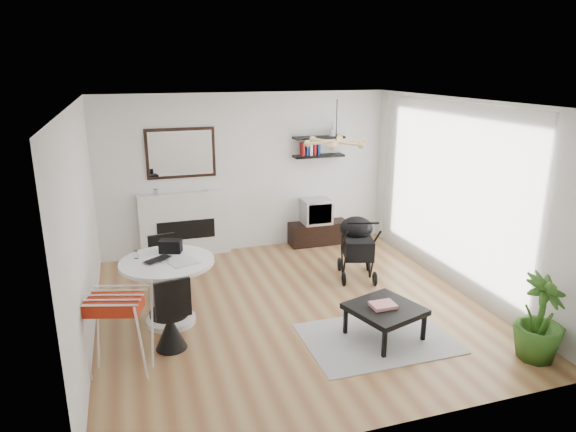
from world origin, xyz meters
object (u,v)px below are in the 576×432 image
object	(u,v)px
stroller	(357,249)
drying_rack	(119,332)
dining_table	(168,282)
tv_console	(319,233)
potted_plant	(540,319)
coffee_table	(385,310)
crt_tv	(316,211)
fireplace	(185,217)

from	to	relation	value
stroller	drying_rack	bearing A→B (deg)	-137.61
dining_table	drying_rack	xyz separation A→B (m)	(-0.59, -0.99, -0.07)
tv_console	potted_plant	world-z (taller)	potted_plant
drying_rack	coffee_table	world-z (taller)	drying_rack
tv_console	stroller	distance (m)	1.58
crt_tv	coffee_table	bearing A→B (deg)	-96.79
fireplace	coffee_table	size ratio (longest dim) A/B	2.29
tv_console	crt_tv	distance (m)	0.42
crt_tv	drying_rack	size ratio (longest dim) A/B	0.54
drying_rack	tv_console	bearing A→B (deg)	59.59
drying_rack	coffee_table	size ratio (longest dim) A/B	0.98
tv_console	dining_table	world-z (taller)	dining_table
coffee_table	potted_plant	distance (m)	1.67
dining_table	coffee_table	xyz separation A→B (m)	(2.39, -1.14, -0.20)
fireplace	stroller	xyz separation A→B (m)	(2.38, -1.69, -0.25)
fireplace	tv_console	world-z (taller)	fireplace
tv_console	coffee_table	distance (m)	3.40
stroller	dining_table	bearing A→B (deg)	-150.22
tv_console	stroller	size ratio (longest dim) A/B	1.05
potted_plant	coffee_table	bearing A→B (deg)	146.53
dining_table	stroller	distance (m)	2.94
fireplace	dining_table	distance (m)	2.40
crt_tv	dining_table	xyz separation A→B (m)	(-2.79, -2.22, -0.07)
tv_console	coffee_table	bearing A→B (deg)	-97.75
tv_console	potted_plant	xyz separation A→B (m)	(0.93, -4.29, 0.28)
fireplace	stroller	distance (m)	2.92
fireplace	stroller	world-z (taller)	fireplace
potted_plant	crt_tv	bearing A→B (deg)	102.98
fireplace	drying_rack	world-z (taller)	fireplace
crt_tv	coffee_table	xyz separation A→B (m)	(-0.40, -3.37, -0.27)
dining_table	drying_rack	size ratio (longest dim) A/B	1.24
fireplace	potted_plant	world-z (taller)	fireplace
drying_rack	coffee_table	distance (m)	2.99
dining_table	tv_console	bearing A→B (deg)	38.02
stroller	coffee_table	distance (m)	1.87
stroller	coffee_table	world-z (taller)	stroller
crt_tv	potted_plant	xyz separation A→B (m)	(0.99, -4.28, -0.14)
tv_console	potted_plant	distance (m)	4.40
dining_table	stroller	world-z (taller)	stroller
stroller	potted_plant	xyz separation A→B (m)	(0.91, -2.72, 0.05)
crt_tv	dining_table	world-z (taller)	crt_tv
crt_tv	potted_plant	size ratio (longest dim) A/B	0.52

